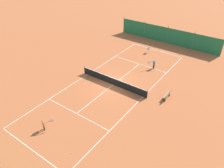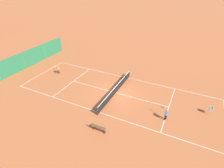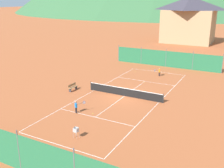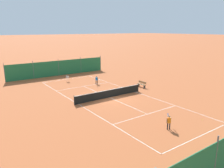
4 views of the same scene
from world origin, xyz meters
name	(u,v)px [view 3 (image 3 of 4)]	position (x,y,z in m)	size (l,w,h in m)	color
ground_plane	(125,96)	(0.00, 0.00, 0.00)	(600.00, 600.00, 0.00)	#A8542D
court_line_markings	(125,96)	(0.00, 0.00, 0.00)	(8.25, 23.85, 0.01)	white
tennis_net	(125,92)	(0.00, 0.00, 0.50)	(9.18, 0.08, 1.06)	#2D2D2D
windscreen_fence_far	(166,59)	(0.00, 15.50, 1.31)	(17.28, 0.08, 2.90)	#236B42
windscreen_fence_near	(19,153)	(0.00, -15.50, 1.31)	(17.28, 0.08, 2.90)	#236B42
player_far_baseline	(159,71)	(0.87, 9.70, 0.69)	(0.79, 0.84, 1.19)	black
player_near_baseline	(76,106)	(-2.12, -6.39, 0.72)	(0.82, 0.87, 1.23)	black
tennis_ball_near_corner	(144,82)	(0.04, 5.95, 0.03)	(0.07, 0.07, 0.07)	#CCE033
tennis_ball_service_box	(135,72)	(-3.05, 10.23, 0.03)	(0.07, 0.07, 0.07)	#CCE033
tennis_ball_by_net_right	(93,113)	(-0.59, -5.86, 0.03)	(0.07, 0.07, 0.07)	#CCE033
ball_hopper	(76,131)	(0.70, -10.41, 0.66)	(0.36, 0.36, 0.89)	#B7B7BC
courtside_bench	(73,87)	(-6.34, -1.26, 0.45)	(0.36, 1.50, 0.84)	olive
alpine_chalet	(189,19)	(-2.77, 42.76, 5.82)	(13.00, 10.00, 11.20)	tan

